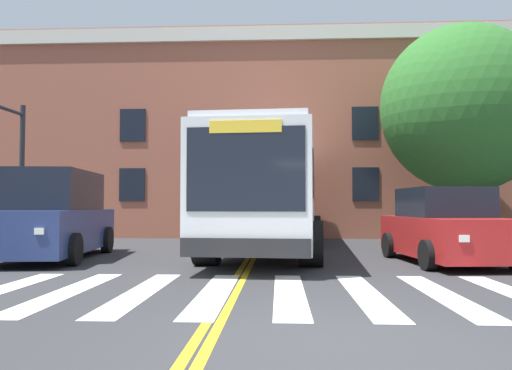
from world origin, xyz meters
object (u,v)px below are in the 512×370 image
Objects in this scene: city_bus at (271,192)px; street_tree_curbside_large at (465,109)px; traffic_light_far_corner at (2,148)px; car_red_far_lane at (445,229)px; car_navy_near_lane at (53,217)px; car_tan_behind_bus at (299,217)px.

street_tree_curbside_large reaches higher than city_bus.
city_bus is 8.04m from traffic_light_far_corner.
city_bus is at bearing 148.08° from car_red_far_lane.
car_red_far_lane is at bearing -114.74° from street_tree_curbside_large.
city_bus is 7.89m from street_tree_curbside_large.
traffic_light_far_corner is at bearing 171.42° from car_red_far_lane.
car_red_far_lane is at bearing -2.66° from car_navy_near_lane.
car_tan_behind_bus is at bearing 103.51° from car_red_far_lane.
car_tan_behind_bus is (6.87, 12.32, -0.27)m from car_navy_near_lane.
car_navy_near_lane is 14.11m from car_tan_behind_bus.
street_tree_curbside_large is (2.50, 5.42, 3.96)m from car_red_far_lane.
traffic_light_far_corner is at bearing -166.23° from street_tree_curbside_large.
car_red_far_lane is at bearing -8.58° from traffic_light_far_corner.
street_tree_curbside_large is (6.76, 2.77, 2.99)m from city_bus.
car_red_far_lane is 0.58× the size of street_tree_curbside_large.
car_red_far_lane is at bearing -76.49° from car_tan_behind_bus.
city_bus is 1.48× the size of street_tree_curbside_large.
car_tan_behind_bus is at bearing 83.31° from city_bus.
car_red_far_lane is (4.26, -2.65, -0.96)m from city_bus.
traffic_light_far_corner is (-2.21, 1.37, 2.00)m from car_navy_near_lane.
traffic_light_far_corner is (-7.89, -0.82, 1.29)m from city_bus.
car_navy_near_lane is at bearing -158.25° from street_tree_curbside_large.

